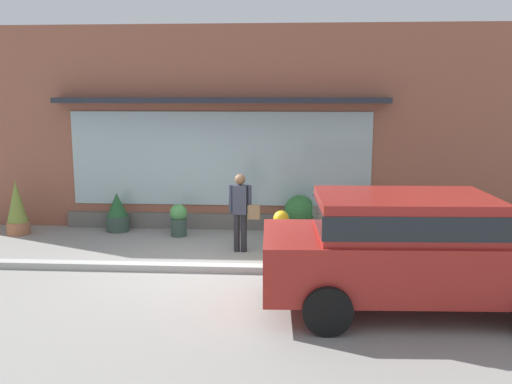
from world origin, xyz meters
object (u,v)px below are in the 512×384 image
parked_car_red (413,246)px  pedestrian_with_handbag (241,208)px  fire_hydrant (281,236)px  potted_plant_window_center (446,221)px  potted_plant_by_entrance (365,209)px  potted_plant_low_front (17,209)px  potted_plant_doorstep (300,213)px  potted_plant_window_left (117,213)px  potted_plant_trailing_edge (179,219)px

parked_car_red → pedestrian_with_handbag: bearing=131.0°
fire_hydrant → potted_plant_window_center: bearing=30.7°
parked_car_red → potted_plant_by_entrance: parked_car_red is taller
pedestrian_with_handbag → potted_plant_low_front: pedestrian_with_handbag is taller
potted_plant_window_center → potted_plant_by_entrance: potted_plant_by_entrance is taller
parked_car_red → potted_plant_doorstep: size_ratio=5.10×
parked_car_red → potted_plant_window_left: size_ratio=5.09×
potted_plant_doorstep → potted_plant_low_front: potted_plant_low_front is taller
fire_hydrant → potted_plant_low_front: (-5.87, 1.64, 0.10)m
fire_hydrant → potted_plant_trailing_edge: bearing=143.1°
parked_car_red → fire_hydrant: bearing=127.3°
parked_car_red → potted_plant_doorstep: (-1.54, 4.37, -0.48)m
fire_hydrant → potted_plant_by_entrance: potted_plant_by_entrance is taller
pedestrian_with_handbag → potted_plant_trailing_edge: size_ratio=2.17×
parked_car_red → potted_plant_window_left: bearing=140.0°
pedestrian_with_handbag → parked_car_red: bearing=-42.2°
potted_plant_window_center → potted_plant_by_entrance: 1.78m
fire_hydrant → potted_plant_window_center: size_ratio=1.47×
potted_plant_doorstep → fire_hydrant: bearing=-100.2°
pedestrian_with_handbag → potted_plant_window_left: bearing=157.4°
fire_hydrant → parked_car_red: (1.91, -2.31, 0.47)m
fire_hydrant → pedestrian_with_handbag: pedestrian_with_handbag is taller
parked_car_red → potted_plant_window_center: 4.78m
pedestrian_with_handbag → potted_plant_window_center: (4.36, 1.57, -0.55)m
potted_plant_doorstep → potted_plant_window_center: bearing=1.2°
potted_plant_by_entrance → potted_plant_window_center: bearing=1.7°
pedestrian_with_handbag → parked_car_red: (2.70, -2.87, 0.07)m
potted_plant_window_left → potted_plant_window_center: bearing=0.4°
parked_car_red → potted_plant_window_left: (-5.66, 4.38, -0.54)m
potted_plant_low_front → parked_car_red: bearing=-27.0°
parked_car_red → potted_plant_window_center: parked_car_red is taller
fire_hydrant → potted_plant_window_left: (-3.75, 2.07, -0.06)m
fire_hydrant → potted_plant_doorstep: 2.09m
potted_plant_window_left → potted_plant_trailing_edge: bearing=-13.8°
pedestrian_with_handbag → potted_plant_window_center: 4.67m
parked_car_red → potted_plant_window_center: (1.66, 4.44, -0.62)m
potted_plant_window_left → potted_plant_window_center: potted_plant_window_left is taller
parked_car_red → potted_plant_doorstep: parked_car_red is taller
potted_plant_by_entrance → parked_car_red: bearing=-88.6°
potted_plant_doorstep → potted_plant_by_entrance: size_ratio=0.86×
fire_hydrant → pedestrian_with_handbag: (-0.79, 0.55, 0.40)m
fire_hydrant → potted_plant_low_front: potted_plant_low_front is taller
potted_plant_by_entrance → potted_plant_doorstep: bearing=-179.4°
potted_plant_doorstep → potted_plant_window_left: 4.12m
fire_hydrant → parked_car_red: bearing=-50.4°
fire_hydrant → potted_plant_window_left: size_ratio=1.08×
potted_plant_low_front → potted_plant_by_entrance: potted_plant_low_front is taller
pedestrian_with_handbag → potted_plant_by_entrance: 3.02m
potted_plant_by_entrance → potted_plant_window_left: bearing=180.0°
pedestrian_with_handbag → potted_plant_doorstep: 1.94m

